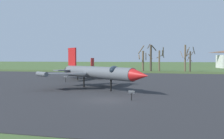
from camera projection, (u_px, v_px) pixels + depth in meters
ground_plane at (106, 101)px, 24.19m from camera, size 600.00×600.00×0.00m
asphalt_apron at (135, 83)px, 41.07m from camera, size 93.89×57.98×0.05m
grass_verge_strip at (154, 72)px, 75.02m from camera, size 153.89×12.00×0.06m
jet_fighter_front_right at (98, 72)px, 32.56m from camera, size 14.36×13.16×5.41m
info_placard_front_right at (131, 94)px, 23.99m from camera, size 0.59×0.24×0.93m
jet_fighter_rear_center at (82, 70)px, 48.76m from camera, size 11.07×12.99×4.02m
info_placard_rear_center at (66, 79)px, 42.35m from camera, size 0.56×0.35×1.05m
bare_tree_far_left at (73, 58)px, 89.91m from camera, size 3.00×2.62×7.57m
bare_tree_left_of_center at (143, 59)px, 83.71m from camera, size 2.81×3.26×8.23m
bare_tree_center at (151, 57)px, 80.43m from camera, size 2.79×2.76×8.53m
bare_tree_right_of_center at (160, 59)px, 80.24m from camera, size 2.44×2.70×7.44m
bare_tree_far_right at (185, 57)px, 80.64m from camera, size 2.82×2.79×8.16m
bare_tree_backdrop_extra at (190, 60)px, 77.28m from camera, size 2.64×2.61×7.36m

